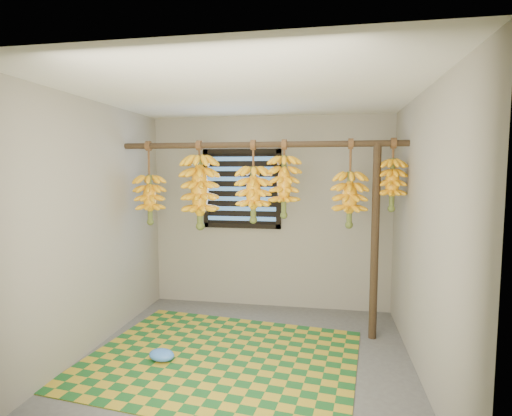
% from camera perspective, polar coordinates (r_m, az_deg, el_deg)
% --- Properties ---
extents(floor, '(3.00, 3.00, 0.01)m').
position_cam_1_polar(floor, '(3.93, -1.52, -20.89)').
color(floor, '#4F4F4F').
rests_on(floor, ground).
extents(ceiling, '(3.00, 3.00, 0.01)m').
position_cam_1_polar(ceiling, '(3.58, -1.62, 16.19)').
color(ceiling, silver).
rests_on(ceiling, wall_back).
extents(wall_back, '(3.00, 0.01, 2.40)m').
position_cam_1_polar(wall_back, '(5.03, 1.92, -0.68)').
color(wall_back, gray).
rests_on(wall_back, floor).
extents(wall_left, '(0.01, 3.00, 2.40)m').
position_cam_1_polar(wall_left, '(4.13, -22.46, -2.43)').
color(wall_left, gray).
rests_on(wall_left, floor).
extents(wall_right, '(0.01, 3.00, 2.40)m').
position_cam_1_polar(wall_right, '(3.58, 22.83, -3.63)').
color(wall_right, gray).
rests_on(wall_right, floor).
extents(window, '(1.00, 0.04, 1.00)m').
position_cam_1_polar(window, '(5.04, -2.06, 2.75)').
color(window, black).
rests_on(window, wall_back).
extents(hanging_pole, '(3.00, 0.06, 0.06)m').
position_cam_1_polar(hanging_pole, '(4.22, 0.36, 9.02)').
color(hanging_pole, '#3E2F1C').
rests_on(hanging_pole, wall_left).
extents(support_post, '(0.08, 0.08, 2.00)m').
position_cam_1_polar(support_post, '(4.24, 16.61, -4.80)').
color(support_post, '#3E2F1C').
rests_on(support_post, floor).
extents(woven_mat, '(2.62, 2.19, 0.01)m').
position_cam_1_polar(woven_mat, '(3.95, -5.00, -20.61)').
color(woven_mat, '#195721').
rests_on(woven_mat, floor).
extents(plastic_bag, '(0.28, 0.23, 0.10)m').
position_cam_1_polar(plastic_bag, '(3.96, -13.33, -19.75)').
color(plastic_bag, '#3E7FE8').
rests_on(plastic_bag, woven_mat).
extents(banana_bunch_a, '(0.32, 0.32, 0.91)m').
position_cam_1_polar(banana_bunch_a, '(4.59, -14.93, 1.22)').
color(banana_bunch_a, brown).
rests_on(banana_bunch_a, hanging_pole).
extents(banana_bunch_b, '(0.38, 0.38, 0.94)m').
position_cam_1_polar(banana_bunch_b, '(4.37, -8.03, 2.27)').
color(banana_bunch_b, brown).
rests_on(banana_bunch_b, hanging_pole).
extents(banana_bunch_c, '(0.36, 0.36, 0.86)m').
position_cam_1_polar(banana_bunch_c, '(4.22, -0.39, 1.99)').
color(banana_bunch_c, brown).
rests_on(banana_bunch_c, hanging_pole).
extents(banana_bunch_d, '(0.33, 0.33, 0.81)m').
position_cam_1_polar(banana_bunch_d, '(4.17, 4.02, 3.09)').
color(banana_bunch_d, brown).
rests_on(banana_bunch_d, hanging_pole).
extents(banana_bunch_e, '(0.34, 0.34, 0.89)m').
position_cam_1_polar(banana_bunch_e, '(4.16, 13.22, 1.24)').
color(banana_bunch_e, brown).
rests_on(banana_bunch_e, hanging_pole).
extents(banana_bunch_f, '(0.26, 0.26, 0.72)m').
position_cam_1_polar(banana_bunch_f, '(4.20, 18.87, 3.20)').
color(banana_bunch_f, brown).
rests_on(banana_bunch_f, hanging_pole).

